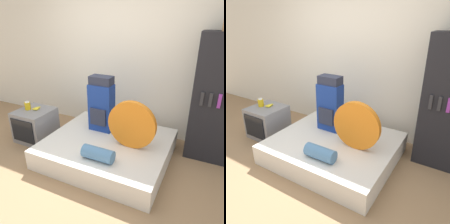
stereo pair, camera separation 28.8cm
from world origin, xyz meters
TOP-DOWN VIEW (x-y plane):
  - ground_plane at (0.00, 0.00)m, footprint 16.00×16.00m
  - wall_back at (0.00, 1.73)m, footprint 8.00×0.05m
  - bed at (0.23, 0.74)m, footprint 1.73×1.51m
  - backpack at (-0.01, 1.00)m, footprint 0.37×0.24m
  - tent_bag at (0.60, 0.71)m, footprint 0.66×0.08m
  - sleeping_roll at (0.34, 0.25)m, footprint 0.41×0.17m
  - television at (-1.11, 0.69)m, footprint 0.55×0.58m
  - canister at (-1.22, 0.68)m, footprint 0.09×0.09m
  - banana_bunch at (-1.09, 0.76)m, footprint 0.12×0.15m
  - bookshelf at (1.64, 1.42)m, footprint 0.78×0.45m

SIDE VIEW (x-z plane):
  - ground_plane at x=0.00m, z-range 0.00..0.00m
  - bed at x=0.23m, z-range 0.00..0.29m
  - television at x=-1.11m, z-range 0.00..0.53m
  - sleeping_roll at x=0.34m, z-range 0.29..0.46m
  - banana_bunch at x=-1.09m, z-range 0.53..0.56m
  - canister at x=-1.22m, z-range 0.52..0.66m
  - tent_bag at x=0.60m, z-range 0.29..0.95m
  - backpack at x=-0.01m, z-range 0.28..1.13m
  - bookshelf at x=1.64m, z-range 0.00..1.77m
  - wall_back at x=0.00m, z-range 0.00..2.60m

